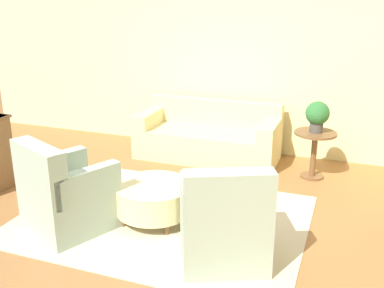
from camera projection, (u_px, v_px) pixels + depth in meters
ground_plane at (163, 219)px, 5.14m from camera, size 16.00×16.00×0.00m
wall_back at (231, 63)px, 7.10m from camera, size 9.31×0.12×2.80m
rug at (163, 219)px, 5.13m from camera, size 3.19×2.37×0.01m
couch at (208, 138)px, 6.98m from camera, size 2.17×0.89×0.86m
armchair_left at (65, 196)px, 4.80m from camera, size 1.05×1.07×1.02m
armchair_right at (224, 225)px, 4.21m from camera, size 1.05×1.07×1.02m
ottoman_table at (154, 197)px, 5.02m from camera, size 0.87×0.87×0.43m
side_table at (314, 146)px, 6.16m from camera, size 0.57×0.57×0.66m
potted_plant_on_side_table at (317, 115)px, 6.02m from camera, size 0.32×0.32×0.43m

